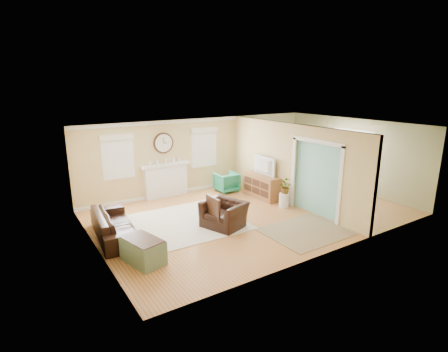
{
  "coord_description": "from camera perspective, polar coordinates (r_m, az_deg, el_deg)",
  "views": [
    {
      "loc": [
        -6.05,
        -7.87,
        3.76
      ],
      "look_at": [
        -0.8,
        0.3,
        1.2
      ],
      "focal_mm": 28.0,
      "sensor_mm": 36.0,
      "label": 1
    }
  ],
  "objects": [
    {
      "name": "rug_grey",
      "position": [
        13.02,
        15.49,
        -2.54
      ],
      "size": [
        2.41,
        3.01,
        0.01
      ],
      "primitive_type": "cube",
      "color": "gray",
      "rests_on": "floor"
    },
    {
      "name": "dining_chair_s",
      "position": [
        12.24,
        19.18,
        -1.16
      ],
      "size": [
        0.46,
        0.46,
        0.97
      ],
      "color": "gray",
      "rests_on": "floor"
    },
    {
      "name": "dining_table",
      "position": [
        12.94,
        15.58,
        -1.25
      ],
      "size": [
        1.25,
        1.9,
        0.62
      ],
      "primitive_type": "imported",
      "rotation": [
        0.0,
        0.0,
        1.41
      ],
      "color": "#402416",
      "rests_on": "floor"
    },
    {
      "name": "floor",
      "position": [
        10.61,
        4.54,
        -6.03
      ],
      "size": [
        9.0,
        9.0,
        0.0
      ],
      "primitive_type": "plane",
      "color": "#A7602C",
      "rests_on": "ground"
    },
    {
      "name": "window_left",
      "position": [
        11.42,
        -16.96,
        3.52
      ],
      "size": [
        1.05,
        0.13,
        1.42
      ],
      "color": "white",
      "rests_on": "wall_back"
    },
    {
      "name": "wall_back",
      "position": [
        12.68,
        -3.57,
        3.56
      ],
      "size": [
        9.0,
        0.02,
        2.6
      ],
      "primitive_type": "cube",
      "color": "tan",
      "rests_on": "ground"
    },
    {
      "name": "tv",
      "position": [
        11.77,
        6.19,
        1.67
      ],
      "size": [
        0.16,
        1.08,
        0.62
      ],
      "primitive_type": "imported",
      "rotation": [
        0.0,
        0.0,
        1.55
      ],
      "color": "black",
      "rests_on": "credenza"
    },
    {
      "name": "wall_clock",
      "position": [
        11.91,
        -9.86,
        5.32
      ],
      "size": [
        0.7,
        0.07,
        0.7
      ],
      "color": "#402416",
      "rests_on": "wall_back"
    },
    {
      "name": "rug_jute",
      "position": [
        9.57,
        13.25,
        -8.75
      ],
      "size": [
        2.15,
        1.76,
        0.01
      ],
      "primitive_type": "cube",
      "rotation": [
        0.0,
        0.0,
        -0.0
      ],
      "color": "#967859",
      "rests_on": "floor"
    },
    {
      "name": "pendant",
      "position": [
        12.09,
        16.24,
        6.78
      ],
      "size": [
        0.3,
        0.3,
        0.55
      ],
      "color": "gold",
      "rests_on": "ceiling"
    },
    {
      "name": "trunk",
      "position": [
        7.91,
        -13.09,
        -11.77
      ],
      "size": [
        0.81,
        1.08,
        0.55
      ],
      "color": "slate",
      "rests_on": "floor"
    },
    {
      "name": "green_chair",
      "position": [
        12.57,
        0.41,
        -0.99
      ],
      "size": [
        0.75,
        0.78,
        0.69
      ],
      "primitive_type": "imported",
      "rotation": [
        0.0,
        0.0,
        3.12
      ],
      "color": "#1A8254",
      "rests_on": "floor"
    },
    {
      "name": "eames_chair",
      "position": [
        9.51,
        0.01,
        -6.25
      ],
      "size": [
        1.25,
        1.33,
        0.7
      ],
      "primitive_type": "imported",
      "rotation": [
        0.0,
        0.0,
        -1.23
      ],
      "color": "black",
      "rests_on": "floor"
    },
    {
      "name": "partition",
      "position": [
        11.37,
        9.9,
        2.35
      ],
      "size": [
        0.17,
        6.0,
        2.6
      ],
      "color": "tan",
      "rests_on": "ground"
    },
    {
      "name": "credenza",
      "position": [
        11.96,
        6.17,
        -1.63
      ],
      "size": [
        0.5,
        1.48,
        0.8
      ],
      "color": "olive",
      "rests_on": "floor"
    },
    {
      "name": "window_right",
      "position": [
        12.6,
        -3.29,
        5.14
      ],
      "size": [
        1.05,
        0.13,
        1.42
      ],
      "color": "white",
      "rests_on": "wall_back"
    },
    {
      "name": "french_doors",
      "position": [
        13.39,
        20.03,
        2.41
      ],
      "size": [
        0.06,
        1.7,
        2.2
      ],
      "color": "white",
      "rests_on": "ground"
    },
    {
      "name": "dining_chair_n",
      "position": [
        13.71,
        12.17,
        0.69
      ],
      "size": [
        0.39,
        0.39,
        0.86
      ],
      "color": "gray",
      "rests_on": "floor"
    },
    {
      "name": "sofa",
      "position": [
        9.29,
        -17.38,
        -7.6
      ],
      "size": [
        1.08,
        2.34,
        0.66
      ],
      "primitive_type": "imported",
      "rotation": [
        0.0,
        0.0,
        1.48
      ],
      "color": "black",
      "rests_on": "floor"
    },
    {
      "name": "ceiling",
      "position": [
        9.99,
        4.84,
        8.05
      ],
      "size": [
        9.0,
        6.0,
        0.02
      ],
      "primitive_type": "cube",
      "color": "white",
      "rests_on": "wall_back"
    },
    {
      "name": "garden_stool",
      "position": [
        11.16,
        9.75,
        -3.91
      ],
      "size": [
        0.31,
        0.31,
        0.45
      ],
      "primitive_type": "cylinder",
      "color": "white",
      "rests_on": "floor"
    },
    {
      "name": "wall_front",
      "position": [
        8.15,
        17.59,
        -3.53
      ],
      "size": [
        9.0,
        0.02,
        2.6
      ],
      "primitive_type": "cube",
      "color": "tan",
      "rests_on": "ground"
    },
    {
      "name": "dining_chair_e",
      "position": [
        13.33,
        17.92,
        0.11
      ],
      "size": [
        0.48,
        0.48,
        0.93
      ],
      "color": "gray",
      "rests_on": "floor"
    },
    {
      "name": "wall_right",
      "position": [
        13.39,
        20.22,
        3.27
      ],
      "size": [
        0.02,
        6.0,
        2.6
      ],
      "primitive_type": "cube",
      "color": "tan",
      "rests_on": "ground"
    },
    {
      "name": "rug_cream",
      "position": [
        9.87,
        -7.04,
        -7.69
      ],
      "size": [
        3.33,
        2.9,
        0.02
      ],
      "primitive_type": "cube",
      "rotation": [
        0.0,
        0.0,
        -0.02
      ],
      "color": "beige",
      "rests_on": "floor"
    },
    {
      "name": "fireplace",
      "position": [
        12.09,
        -9.44,
        -0.6
      ],
      "size": [
        1.7,
        0.3,
        1.17
      ],
      "color": "white",
      "rests_on": "ground"
    },
    {
      "name": "potted_plant",
      "position": [
        11.03,
        9.85,
        -1.67
      ],
      "size": [
        0.43,
        0.47,
        0.46
      ],
      "primitive_type": "imported",
      "rotation": [
        0.0,
        0.0,
        1.38
      ],
      "color": "#337F33",
      "rests_on": "garden_stool"
    },
    {
      "name": "wall_left",
      "position": [
        8.39,
        -20.63,
        -3.27
      ],
      "size": [
        0.02,
        6.0,
        2.6
      ],
      "primitive_type": "cube",
      "color": "tan",
      "rests_on": "ground"
    },
    {
      "name": "dining_chair_w",
      "position": [
        12.49,
        13.63,
        -0.25
      ],
      "size": [
        0.5,
        0.5,
        1.04
      ],
      "color": "white",
      "rests_on": "floor"
    }
  ]
}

